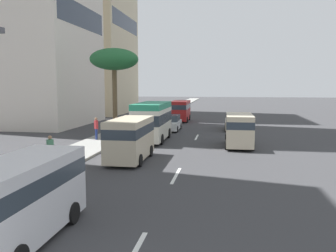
# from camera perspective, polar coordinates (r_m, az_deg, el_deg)

# --- Properties ---
(ground_plane) EXTENTS (198.00, 198.00, 0.00)m
(ground_plane) POSITION_cam_1_polar(r_m,az_deg,el_deg) (36.98, 5.32, -0.54)
(ground_plane) COLOR #38383A
(sidewalk_right) EXTENTS (162.00, 3.05, 0.15)m
(sidewalk_right) POSITION_cam_1_polar(r_m,az_deg,el_deg) (38.18, -5.86, -0.21)
(sidewalk_right) COLOR gray
(sidewalk_right) RESTS_ON ground_plane
(lane_stripe_mid) EXTENTS (3.20, 0.16, 0.01)m
(lane_stripe_mid) POSITION_cam_1_polar(r_m,az_deg,el_deg) (18.28, 1.31, -7.95)
(lane_stripe_mid) COLOR silver
(lane_stripe_mid) RESTS_ON ground_plane
(lane_stripe_far) EXTENTS (3.20, 0.16, 0.01)m
(lane_stripe_far) POSITION_cam_1_polar(r_m,az_deg,el_deg) (31.39, 4.63, -1.81)
(lane_stripe_far) COLOR silver
(lane_stripe_far) RESTS_ON ground_plane
(van_lead) EXTENTS (4.69, 2.05, 2.42)m
(van_lead) POSITION_cam_1_polar(r_m,az_deg,el_deg) (26.96, 11.37, -0.35)
(van_lead) COLOR beige
(van_lead) RESTS_ON ground_plane
(van_second) EXTENTS (5.37, 2.20, 2.58)m
(van_second) POSITION_cam_1_polar(r_m,az_deg,el_deg) (44.97, 2.00, 2.65)
(van_second) COLOR #A51E1E
(van_second) RESTS_ON ground_plane
(van_third) EXTENTS (5.34, 2.06, 2.44)m
(van_third) POSITION_cam_1_polar(r_m,az_deg,el_deg) (11.35, -22.89, -10.35)
(van_third) COLOR silver
(van_third) RESTS_ON ground_plane
(minibus_fourth) EXTENTS (6.21, 2.40, 3.14)m
(minibus_fourth) POSITION_cam_1_polar(r_m,az_deg,el_deg) (29.16, -2.55, 0.95)
(minibus_fourth) COLOR silver
(minibus_fourth) RESTS_ON ground_plane
(car_fifth) EXTENTS (4.30, 1.87, 1.56)m
(car_fifth) POSITION_cam_1_polar(r_m,az_deg,el_deg) (35.94, 0.42, 0.47)
(car_fifth) COLOR white
(car_fifth) RESTS_ON ground_plane
(van_sixth) EXTENTS (4.94, 2.09, 2.58)m
(van_sixth) POSITION_cam_1_polar(r_m,az_deg,el_deg) (21.62, -6.10, -1.75)
(van_sixth) COLOR beige
(van_sixth) RESTS_ON ground_plane
(car_seventh) EXTENTS (4.71, 1.91, 1.70)m
(car_seventh) POSITION_cam_1_polar(r_m,az_deg,el_deg) (36.88, 10.63, 0.61)
(car_seventh) COLOR beige
(car_seventh) RESTS_ON ground_plane
(pedestrian_near_lamp) EXTENTS (0.39, 0.36, 1.69)m
(pedestrian_near_lamp) POSITION_cam_1_polar(r_m,az_deg,el_deg) (20.71, -18.39, -3.52)
(pedestrian_near_lamp) COLOR navy
(pedestrian_near_lamp) RESTS_ON sidewalk_right
(pedestrian_mid_block) EXTENTS (0.38, 0.38, 1.82)m
(pedestrian_mid_block) POSITION_cam_1_polar(r_m,az_deg,el_deg) (29.50, -11.47, -0.19)
(pedestrian_mid_block) COLOR navy
(pedestrian_mid_block) RESTS_ON sidewalk_right
(pedestrian_by_tree) EXTENTS (0.37, 0.39, 1.61)m
(pedestrian_by_tree) POSITION_cam_1_polar(r_m,az_deg,el_deg) (32.23, -8.26, 0.20)
(pedestrian_by_tree) COLOR navy
(pedestrian_by_tree) RESTS_ON sidewalk_right
(palm_tree) EXTENTS (4.39, 4.39, 7.75)m
(palm_tree) POSITION_cam_1_polar(r_m,az_deg,el_deg) (33.03, -8.65, 10.38)
(palm_tree) COLOR brown
(palm_tree) RESTS_ON sidewalk_right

